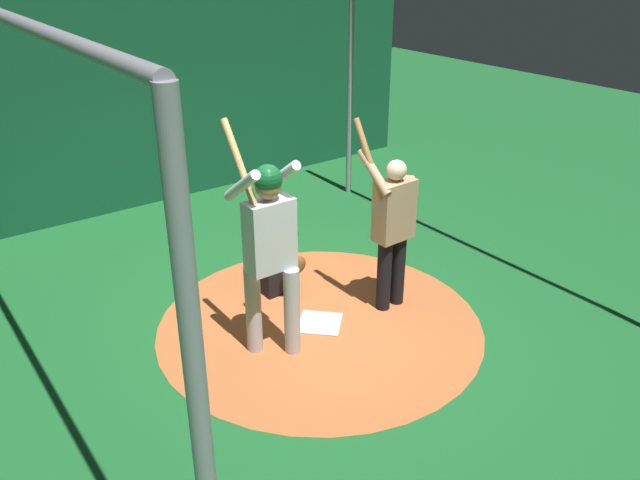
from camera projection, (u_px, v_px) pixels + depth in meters
name	position (u px, v px, depth m)	size (l,w,h in m)	color
ground_plane	(320.00, 324.00, 6.53)	(25.20, 25.20, 0.00)	#195B28
dirt_circle	(320.00, 324.00, 6.53)	(3.29, 3.29, 0.01)	#B76033
home_plate	(320.00, 323.00, 6.53)	(0.42, 0.42, 0.01)	white
batter	(269.00, 242.00, 5.64)	(0.68, 0.49, 2.19)	#B3B3B7
catcher	(276.00, 259.00, 7.02)	(0.58, 0.40, 0.95)	black
visitor	(393.00, 225.00, 6.47)	(0.54, 0.50, 2.00)	black
back_wall	(140.00, 89.00, 8.85)	(0.22, 9.20, 3.27)	#145133
cage_frame	(320.00, 106.00, 5.56)	(5.53, 5.21, 3.26)	gray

